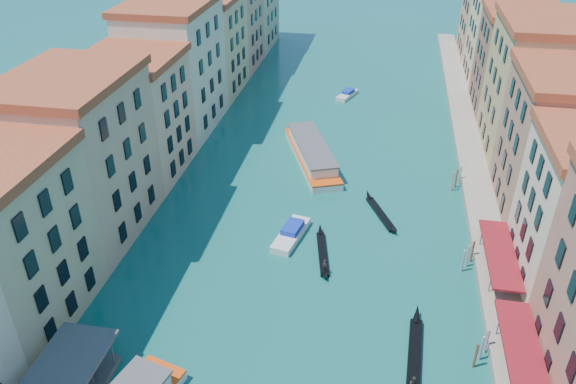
# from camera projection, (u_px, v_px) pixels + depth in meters

# --- Properties ---
(left_bank_palazzos) EXTENTS (12.80, 128.40, 21.00)m
(left_bank_palazzos) POSITION_uv_depth(u_px,v_px,m) (161.00, 85.00, 86.65)
(left_bank_palazzos) COLOR beige
(left_bank_palazzos) RESTS_ON ground
(right_bank_palazzos) EXTENTS (12.80, 128.40, 21.00)m
(right_bank_palazzos) POSITION_uv_depth(u_px,v_px,m) (542.00, 109.00, 78.21)
(right_bank_palazzos) COLOR #AD5F44
(right_bank_palazzos) RESTS_ON ground
(quay) EXTENTS (4.00, 140.00, 1.00)m
(quay) POSITION_uv_depth(u_px,v_px,m) (472.00, 163.00, 84.23)
(quay) COLOR gray
(quay) RESTS_ON ground
(restaurant_awnings) EXTENTS (3.20, 44.55, 3.12)m
(restaurant_awnings) POSITION_uv_depth(u_px,v_px,m) (526.00, 367.00, 47.53)
(restaurant_awnings) COLOR maroon
(restaurant_awnings) RESTS_ON ground
(mooring_poles_right) EXTENTS (1.44, 54.24, 3.20)m
(mooring_poles_right) POSITION_uv_depth(u_px,v_px,m) (478.00, 328.00, 53.77)
(mooring_poles_right) COLOR brown
(mooring_poles_right) RESTS_ON ground
(vaporetto_far) EXTENTS (11.39, 19.88, 2.92)m
(vaporetto_far) POSITION_uv_depth(u_px,v_px,m) (312.00, 153.00, 85.25)
(vaporetto_far) COLOR silver
(vaporetto_far) RESTS_ON ground
(gondola_fore) EXTENTS (2.86, 10.58, 2.12)m
(gondola_fore) POSITION_uv_depth(u_px,v_px,m) (323.00, 253.00, 65.45)
(gondola_fore) COLOR black
(gondola_fore) RESTS_ON ground
(gondola_right) EXTENTS (1.69, 13.03, 2.60)m
(gondola_right) POSITION_uv_depth(u_px,v_px,m) (415.00, 358.00, 51.54)
(gondola_right) COLOR black
(gondola_right) RESTS_ON ground
(gondola_far) EXTENTS (5.13, 9.80, 1.48)m
(gondola_far) POSITION_uv_depth(u_px,v_px,m) (380.00, 213.00, 72.91)
(gondola_far) COLOR black
(gondola_far) RESTS_ON ground
(motorboat_mid) EXTENTS (3.86, 7.92, 1.57)m
(motorboat_mid) POSITION_uv_depth(u_px,v_px,m) (291.00, 233.00, 68.40)
(motorboat_mid) COLOR silver
(motorboat_mid) RESTS_ON ground
(motorboat_far) EXTENTS (3.99, 6.51, 1.29)m
(motorboat_far) POSITION_uv_depth(u_px,v_px,m) (347.00, 94.00, 108.43)
(motorboat_far) COLOR silver
(motorboat_far) RESTS_ON ground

